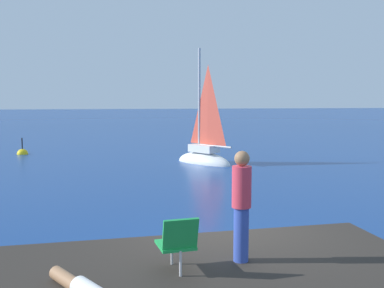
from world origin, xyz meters
The scene contains 7 objects.
ground_plane centered at (0.00, 0.00, 0.00)m, with size 160.00×160.00×0.00m, color navy.
boulder_seaward centered at (-1.84, -0.62, 0.00)m, with size 0.94×0.75×0.52m, color #282826.
boulder_inland centered at (1.83, -0.37, 0.00)m, with size 1.23×0.98×0.67m, color #2A2425.
sailboat_near centered at (1.46, 12.75, 0.31)m, with size 2.71×2.93×5.67m.
person_standing centered at (-0.02, -1.83, 1.65)m, with size 0.28×0.28×1.62m.
beach_chair centered at (-0.97, -2.17, 1.23)m, with size 0.58×0.67×0.80m.
marker_buoy centered at (-7.46, 16.90, 0.01)m, with size 0.56×0.56×1.13m.
Camera 1 is at (-1.48, -8.45, 3.25)m, focal length 44.71 mm.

